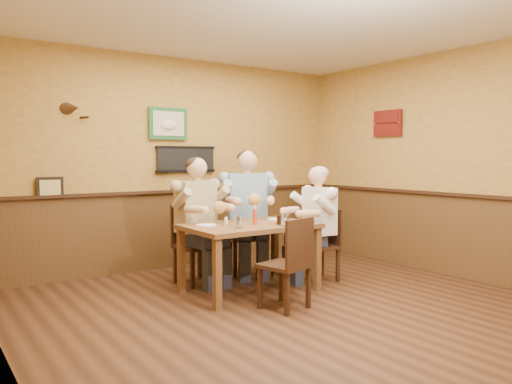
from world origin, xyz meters
TOP-DOWN VIEW (x-y plane):
  - room at (0.13, 0.17)m, footprint 5.02×5.03m
  - dining_table at (0.01, 0.84)m, footprint 1.40×0.90m
  - chair_back_left at (-0.31, 1.50)m, footprint 0.48×0.48m
  - chair_back_right at (0.45, 1.56)m, footprint 0.60×0.60m
  - chair_right_end at (0.97, 0.78)m, footprint 0.44×0.44m
  - chair_near_side at (-0.07, 0.13)m, footprint 0.50×0.50m
  - diner_tan_shirt at (-0.31, 1.50)m, footprint 0.68×0.68m
  - diner_blue_polo at (0.45, 1.56)m, footprint 0.85×0.85m
  - diner_white_elder at (0.97, 0.78)m, footprint 0.63×0.63m
  - water_glass_left at (-0.27, 0.65)m, footprint 0.08×0.08m
  - water_glass_mid at (0.20, 0.47)m, footprint 0.10×0.10m
  - cola_tumbler at (0.24, 0.60)m, footprint 0.10×0.10m
  - hot_sauce_bottle at (0.01, 0.76)m, footprint 0.06×0.06m
  - salt_shaker at (-0.26, 0.89)m, footprint 0.04×0.04m
  - pepper_shaker at (-0.13, 0.84)m, footprint 0.05×0.05m
  - plate_far_left at (-0.46, 0.98)m, footprint 0.26×0.26m
  - plate_far_right at (0.46, 0.95)m, footprint 0.28×0.28m

SIDE VIEW (x-z plane):
  - chair_right_end at x=0.97m, z-range 0.00..0.86m
  - chair_near_side at x=-0.07m, z-range 0.00..0.90m
  - chair_back_left at x=-0.31m, z-range 0.00..0.93m
  - chair_back_right at x=0.45m, z-range 0.00..0.98m
  - diner_white_elder at x=0.97m, z-range 0.00..1.23m
  - dining_table at x=0.01m, z-range 0.28..1.03m
  - diner_tan_shirt at x=-0.31m, z-range 0.00..1.33m
  - diner_blue_polo at x=0.45m, z-range 0.00..1.40m
  - plate_far_left at x=-0.46m, z-range 0.75..0.76m
  - plate_far_right at x=0.46m, z-range 0.75..0.76m
  - salt_shaker at x=-0.26m, z-range 0.75..0.84m
  - pepper_shaker at x=-0.13m, z-range 0.75..0.85m
  - cola_tumbler at x=0.24m, z-range 0.75..0.85m
  - water_glass_left at x=-0.27m, z-range 0.75..0.87m
  - water_glass_mid at x=0.20m, z-range 0.75..0.88m
  - hot_sauce_bottle at x=0.01m, z-range 0.75..0.94m
  - room at x=0.13m, z-range 0.28..3.09m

